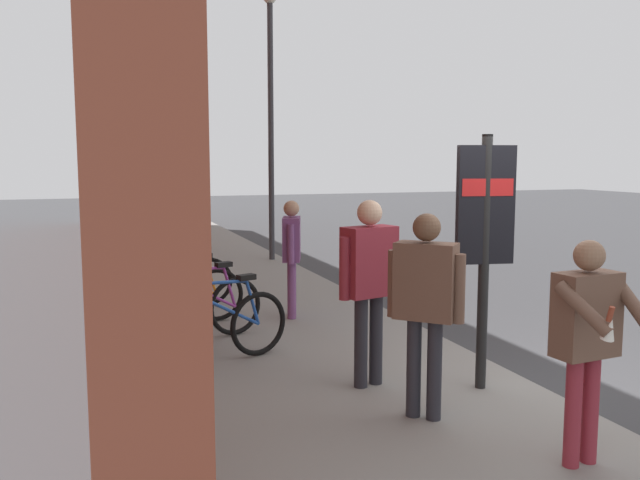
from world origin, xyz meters
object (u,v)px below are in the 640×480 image
bicycle_beside_lamp (197,310)px  bicycle_mid_rack (174,282)px  street_lamp (271,104)px  bicycle_far_end (218,328)px  tourist_with_hotdogs (588,328)px  pedestrian_near_bus (425,295)px  pedestrian_crossing_street (369,274)px  pedestrian_by_facade (292,247)px  transit_info_sign (485,221)px  bicycle_under_window (177,295)px

bicycle_beside_lamp → bicycle_mid_rack: bearing=1.0°
street_lamp → bicycle_far_end: bearing=160.5°
tourist_with_hotdogs → street_lamp: bearing=-2.8°
pedestrian_near_bus → pedestrian_crossing_street: (0.91, 0.12, 0.04)m
pedestrian_crossing_street → pedestrian_by_facade: bearing=-2.2°
pedestrian_near_bus → street_lamp: (9.12, -1.15, 2.26)m
transit_info_sign → tourist_with_hotdogs: (-1.66, 0.22, -0.60)m
bicycle_mid_rack → pedestrian_near_bus: size_ratio=1.02×
pedestrian_by_facade → street_lamp: (5.29, -1.15, 2.33)m
bicycle_far_end → bicycle_under_window: 1.94m
bicycle_beside_lamp → bicycle_under_window: 0.97m
pedestrian_near_bus → pedestrian_crossing_street: 0.91m
bicycle_far_end → bicycle_beside_lamp: (0.96, 0.07, 0.00)m
bicycle_under_window → pedestrian_by_facade: bearing=-95.4°
bicycle_far_end → bicycle_mid_rack: 2.88m
pedestrian_by_facade → pedestrian_crossing_street: (-2.92, 0.11, 0.11)m
bicycle_mid_rack → transit_info_sign: (-4.43, -2.34, 1.21)m
pedestrian_near_bus → bicycle_under_window: bearing=21.1°
bicycle_mid_rack → transit_info_sign: 5.15m
bicycle_beside_lamp → pedestrian_by_facade: pedestrian_by_facade is taller
bicycle_beside_lamp → bicycle_mid_rack: size_ratio=0.96×
bicycle_far_end → bicycle_beside_lamp: same height
transit_info_sign → pedestrian_by_facade: (3.33, 0.87, -0.61)m
pedestrian_near_bus → street_lamp: size_ratio=0.31×
pedestrian_near_bus → bicycle_far_end: bearing=33.7°
transit_info_sign → pedestrian_near_bus: (-0.49, 0.87, -0.54)m
bicycle_under_window → tourist_with_hotdogs: bearing=-157.0°
bicycle_beside_lamp → transit_info_sign: size_ratio=0.71×
bicycle_beside_lamp → pedestrian_near_bus: (-3.01, -1.43, 0.67)m
bicycle_mid_rack → tourist_with_hotdogs: bearing=-160.9°
pedestrian_near_bus → street_lamp: 9.46m
bicycle_under_window → transit_info_sign: 4.40m
bicycle_far_end → bicycle_under_window: same height
bicycle_under_window → street_lamp: (5.14, -2.68, 2.93)m
bicycle_mid_rack → pedestrian_crossing_street: 4.30m
bicycle_far_end → pedestrian_near_bus: size_ratio=0.97×
pedestrian_by_facade → street_lamp: bearing=-12.2°
street_lamp → transit_info_sign: bearing=178.2°
bicycle_mid_rack → pedestrian_by_facade: 1.92m
bicycle_under_window → pedestrian_near_bus: bearing=-158.9°
bicycle_beside_lamp → pedestrian_by_facade: (0.82, -1.43, 0.60)m
street_lamp → pedestrian_crossing_street: bearing=171.3°
bicycle_mid_rack → pedestrian_near_bus: 5.18m
pedestrian_by_facade → pedestrian_near_bus: bearing=-180.0°
bicycle_far_end → transit_info_sign: 2.98m
tourist_with_hotdogs → street_lamp: (10.28, -0.50, 2.31)m
transit_info_sign → tourist_with_hotdogs: transit_info_sign is taller
tourist_with_hotdogs → street_lamp: 10.55m
bicycle_mid_rack → pedestrian_by_facade: size_ratio=1.10×
bicycle_mid_rack → tourist_with_hotdogs: (-6.09, -2.11, 0.61)m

